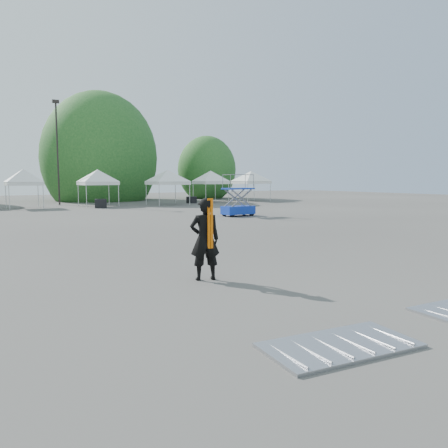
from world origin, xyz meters
TOP-DOWN VIEW (x-y plane):
  - ground at (0.00, 0.00)m, footprint 120.00×120.00m
  - light_pole_east at (3.00, 32.00)m, footprint 0.60×0.25m
  - tree_mid_e at (9.00, 39.00)m, footprint 5.12×5.12m
  - tree_far_e at (22.00, 37.00)m, footprint 3.84×3.84m
  - tent_e at (-0.46, 28.79)m, footprint 3.95×3.95m
  - tent_f at (5.69, 28.42)m, footprint 4.34×4.34m
  - tent_g at (11.97, 27.01)m, footprint 4.70×4.70m
  - tent_h at (17.74, 28.70)m, footprint 4.19×4.19m
  - tent_extra_8 at (22.83, 28.44)m, footprint 4.64×4.64m
  - man at (-0.34, -2.14)m, footprint 0.86×0.68m
  - scissor_lift at (10.68, 12.88)m, footprint 2.21×1.19m
  - barrier_left at (-0.77, -7.05)m, footprint 2.48×1.44m
  - crate_mid at (5.12, 25.72)m, footprint 1.15×1.00m
  - crate_east at (15.14, 28.13)m, footprint 1.05×0.94m

SIDE VIEW (x-z plane):
  - ground at x=0.00m, z-range 0.00..0.00m
  - barrier_left at x=-0.77m, z-range 0.00..0.08m
  - crate_east at x=15.14m, z-range 0.00..0.68m
  - crate_mid at x=5.12m, z-range 0.00..0.76m
  - man at x=-0.34m, z-range 0.00..2.06m
  - scissor_lift at x=10.68m, z-range 0.01..2.81m
  - tent_e at x=-0.46m, z-range 1.12..5.00m
  - tent_h at x=17.74m, z-range 1.12..5.00m
  - tent_f at x=5.69m, z-range 1.12..5.00m
  - tent_extra_8 at x=22.83m, z-range 1.12..5.00m
  - tent_g at x=11.97m, z-range 1.12..5.00m
  - tree_far_e at x=22.00m, z-range 0.70..6.55m
  - tree_mid_e at x=9.00m, z-range 0.94..8.74m
  - light_pole_east at x=3.00m, z-range 0.62..10.42m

